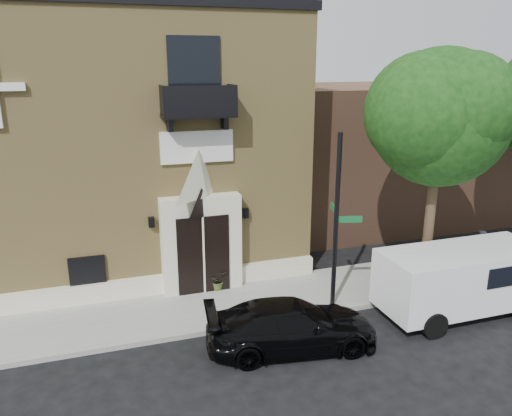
{
  "coord_description": "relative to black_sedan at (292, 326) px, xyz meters",
  "views": [
    {
      "loc": [
        -4.02,
        -12.35,
        7.45
      ],
      "look_at": [
        0.63,
        2.0,
        3.02
      ],
      "focal_mm": 35.0,
      "sensor_mm": 36.0,
      "label": 1
    }
  ],
  "objects": [
    {
      "name": "sidewalk",
      "position": [
        0.44,
        2.81,
        -0.59
      ],
      "size": [
        42.0,
        3.0,
        0.15
      ],
      "primitive_type": "cube",
      "color": "gray",
      "rests_on": "ground"
    },
    {
      "name": "pedestrian_near",
      "position": [
        8.22,
        2.41,
        0.26
      ],
      "size": [
        0.68,
        0.62,
        1.55
      ],
      "primitive_type": "imported",
      "rotation": [
        0.0,
        0.0,
        3.74
      ],
      "color": "black",
      "rests_on": "sidewalk"
    },
    {
      "name": "neighbour_building",
      "position": [
        11.44,
        10.31,
        2.53
      ],
      "size": [
        18.0,
        8.0,
        6.4
      ],
      "primitive_type": "cube",
      "color": "brown",
      "rests_on": "ground"
    },
    {
      "name": "fire_hydrant",
      "position": [
        4.34,
        1.64,
        -0.16
      ],
      "size": [
        0.42,
        0.33,
        0.73
      ],
      "color": "#950F00",
      "rests_on": "sidewalk"
    },
    {
      "name": "dumpster",
      "position": [
        6.11,
        1.67,
        0.12
      ],
      "size": [
        2.18,
        1.72,
        1.25
      ],
      "rotation": [
        0.0,
        0.0,
        0.38
      ],
      "color": "#0E3414",
      "rests_on": "sidewalk"
    },
    {
      "name": "street_sign",
      "position": [
        2.08,
        1.7,
        2.2
      ],
      "size": [
        0.84,
        0.98,
        5.39
      ],
      "rotation": [
        0.0,
        0.0,
        -0.26
      ],
      "color": "black",
      "rests_on": "sidewalk"
    },
    {
      "name": "planter",
      "position": [
        -1.09,
        3.84,
        -0.19
      ],
      "size": [
        0.69,
        0.64,
        0.66
      ],
      "primitive_type": "imported",
      "rotation": [
        0.0,
        0.0,
        0.24
      ],
      "color": "#465725",
      "rests_on": "sidewalk"
    },
    {
      "name": "black_sedan",
      "position": [
        0.0,
        0.0,
        0.0
      ],
      "size": [
        4.8,
        2.45,
        1.33
      ],
      "primitive_type": "imported",
      "rotation": [
        0.0,
        0.0,
        1.44
      ],
      "color": "black",
      "rests_on": "ground"
    },
    {
      "name": "cargo_van",
      "position": [
        5.79,
        0.21,
        0.49
      ],
      "size": [
        5.12,
        2.19,
        2.07
      ],
      "rotation": [
        0.0,
        0.0,
        0.0
      ],
      "color": "white",
      "rests_on": "ground"
    },
    {
      "name": "church",
      "position": [
        -3.55,
        9.26,
        3.97
      ],
      "size": [
        12.2,
        11.01,
        9.3
      ],
      "color": "tan",
      "rests_on": "ground"
    },
    {
      "name": "street_tree_left",
      "position": [
        5.46,
        1.66,
        5.2
      ],
      "size": [
        4.97,
        4.38,
        7.77
      ],
      "color": "#38281C",
      "rests_on": "sidewalk"
    },
    {
      "name": "ground",
      "position": [
        -0.56,
        1.31,
        -0.67
      ],
      "size": [
        120.0,
        120.0,
        0.0
      ],
      "primitive_type": "plane",
      "color": "black",
      "rests_on": "ground"
    }
  ]
}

